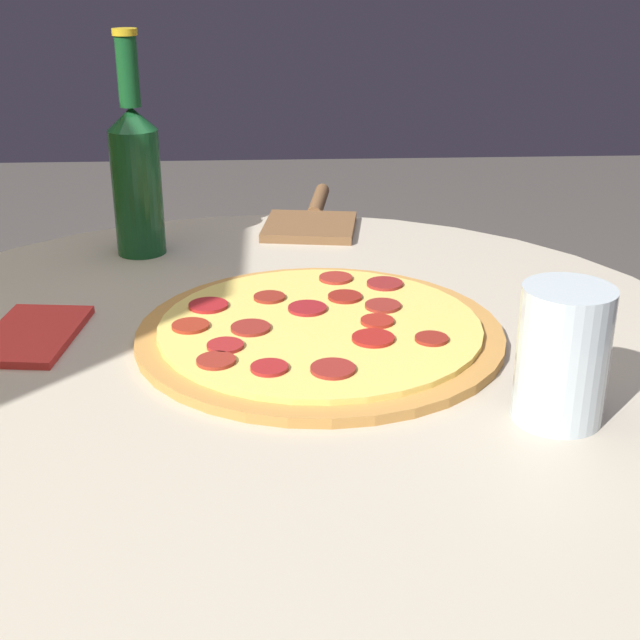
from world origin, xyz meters
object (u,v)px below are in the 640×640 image
at_px(beer_bottle, 136,173).
at_px(pizza_paddle, 312,220).
at_px(pizza, 319,331).
at_px(drinking_glass, 563,355).

bearing_deg(beer_bottle, pizza_paddle, -62.52).
distance_m(pizza, beer_bottle, 0.37).
relative_size(pizza, beer_bottle, 1.34).
relative_size(beer_bottle, drinking_glass, 2.37).
height_order(pizza, pizza_paddle, pizza).
xyz_separation_m(beer_bottle, pizza_paddle, (0.12, -0.23, -0.10)).
bearing_deg(pizza_paddle, beer_bottle, 125.69).
height_order(pizza, drinking_glass, drinking_glass).
bearing_deg(drinking_glass, pizza_paddle, 17.34).
height_order(pizza, beer_bottle, beer_bottle).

